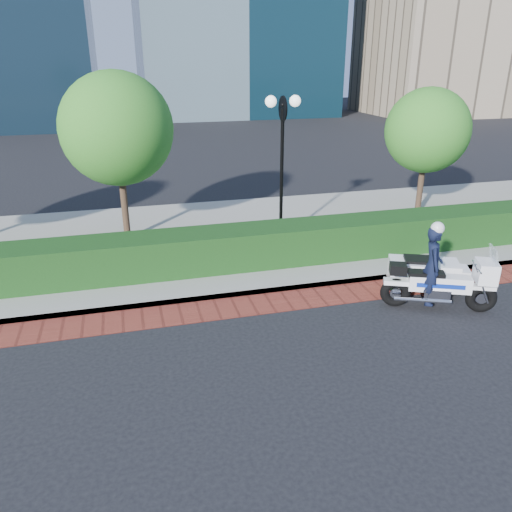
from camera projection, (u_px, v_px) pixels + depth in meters
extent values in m
plane|color=black|center=(310.00, 333.00, 10.37)|extent=(120.00, 120.00, 0.00)
cube|color=maroon|center=(287.00, 301.00, 11.71)|extent=(60.00, 1.00, 0.01)
cube|color=gray|center=(242.00, 236.00, 15.73)|extent=(60.00, 8.00, 0.15)
cube|color=black|center=(263.00, 245.00, 13.36)|extent=(18.00, 1.20, 1.00)
cylinder|color=black|center=(280.00, 235.00, 15.16)|extent=(0.30, 0.30, 0.30)
cylinder|color=black|center=(282.00, 175.00, 14.48)|extent=(0.10, 0.10, 3.70)
cylinder|color=black|center=(283.00, 109.00, 13.79)|extent=(0.04, 0.70, 0.70)
sphere|color=white|center=(271.00, 101.00, 13.63)|extent=(0.32, 0.32, 0.32)
sphere|color=white|center=(295.00, 101.00, 13.80)|extent=(0.32, 0.32, 0.32)
cylinder|color=#332319|center=(124.00, 204.00, 14.90)|extent=(0.20, 0.20, 2.17)
sphere|color=#28721C|center=(117.00, 129.00, 14.09)|extent=(3.20, 3.20, 3.20)
cylinder|color=#332319|center=(420.00, 187.00, 17.35)|extent=(0.20, 0.20, 1.92)
sphere|color=#28721C|center=(427.00, 130.00, 16.63)|extent=(2.80, 2.80, 2.80)
torus|color=black|center=(395.00, 292.00, 11.36)|extent=(0.71, 0.46, 0.68)
torus|color=black|center=(481.00, 298.00, 11.10)|extent=(0.71, 0.46, 0.68)
cube|color=white|center=(439.00, 283.00, 11.12)|extent=(1.37, 0.84, 0.35)
cube|color=silver|center=(436.00, 293.00, 11.22)|extent=(0.69, 0.61, 0.29)
cube|color=white|center=(486.00, 272.00, 10.86)|extent=(0.61, 0.69, 0.47)
cube|color=silver|center=(494.00, 256.00, 10.71)|extent=(0.32, 0.52, 0.41)
cube|color=black|center=(426.00, 274.00, 11.08)|extent=(0.84, 0.59, 0.10)
cube|color=black|center=(398.00, 269.00, 11.14)|extent=(0.46, 0.45, 0.23)
cube|color=white|center=(423.00, 272.00, 12.00)|extent=(1.76, 1.30, 0.57)
cube|color=black|center=(420.00, 260.00, 11.90)|extent=(0.87, 0.76, 0.08)
torus|color=black|center=(414.00, 273.00, 12.57)|extent=(0.54, 0.36, 0.52)
imported|color=black|center=(432.00, 266.00, 11.00)|extent=(0.65, 0.77, 1.78)
sphere|color=white|center=(438.00, 228.00, 10.67)|extent=(0.29, 0.29, 0.29)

